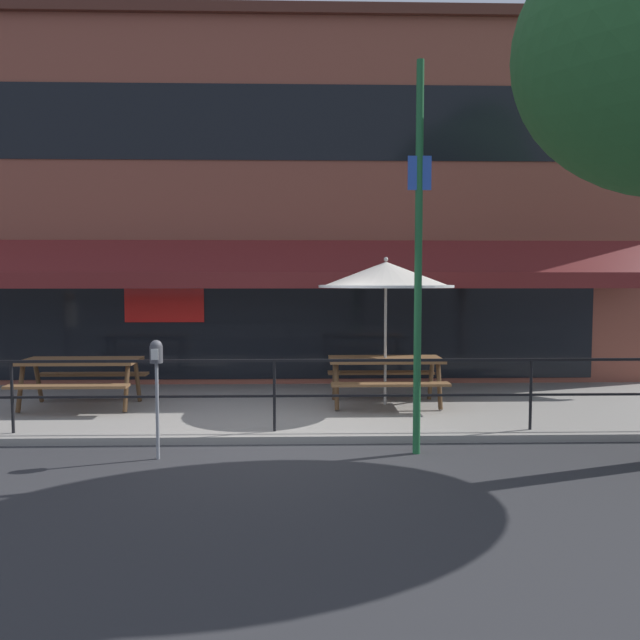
{
  "coord_description": "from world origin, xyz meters",
  "views": [
    {
      "loc": [
        0.38,
        -7.92,
        2.16
      ],
      "look_at": [
        0.64,
        1.6,
        1.5
      ],
      "focal_mm": 35.0,
      "sensor_mm": 36.0,
      "label": 1
    }
  ],
  "objects_px": {
    "parking_meter_near": "(156,363)",
    "street_sign_pole": "(418,256)",
    "picnic_table_left": "(81,369)",
    "patio_umbrella_centre": "(386,276)",
    "picnic_table_centre": "(385,368)"
  },
  "relations": [
    {
      "from": "picnic_table_centre",
      "to": "patio_umbrella_centre",
      "type": "relative_size",
      "value": 0.76
    },
    {
      "from": "picnic_table_centre",
      "to": "picnic_table_left",
      "type": "bearing_deg",
      "value": -179.49
    },
    {
      "from": "patio_umbrella_centre",
      "to": "parking_meter_near",
      "type": "xyz_separation_m",
      "value": [
        -3.04,
        -2.58,
        -1.03
      ]
    },
    {
      "from": "parking_meter_near",
      "to": "picnic_table_centre",
      "type": "bearing_deg",
      "value": 39.88
    },
    {
      "from": "picnic_table_left",
      "to": "parking_meter_near",
      "type": "bearing_deg",
      "value": -54.6
    },
    {
      "from": "parking_meter_near",
      "to": "street_sign_pole",
      "type": "height_order",
      "value": "street_sign_pole"
    },
    {
      "from": "picnic_table_left",
      "to": "patio_umbrella_centre",
      "type": "xyz_separation_m",
      "value": [
        4.82,
        0.08,
        1.47
      ]
    },
    {
      "from": "street_sign_pole",
      "to": "patio_umbrella_centre",
      "type": "bearing_deg",
      "value": 91.57
    },
    {
      "from": "picnic_table_left",
      "to": "parking_meter_near",
      "type": "xyz_separation_m",
      "value": [
        1.78,
        -2.5,
        0.44
      ]
    },
    {
      "from": "patio_umbrella_centre",
      "to": "parking_meter_near",
      "type": "height_order",
      "value": "patio_umbrella_centre"
    },
    {
      "from": "picnic_table_centre",
      "to": "parking_meter_near",
      "type": "xyz_separation_m",
      "value": [
        -3.04,
        -2.54,
        0.44
      ]
    },
    {
      "from": "patio_umbrella_centre",
      "to": "parking_meter_near",
      "type": "relative_size",
      "value": 1.67
    },
    {
      "from": "picnic_table_left",
      "to": "parking_meter_near",
      "type": "distance_m",
      "value": 3.1
    },
    {
      "from": "picnic_table_left",
      "to": "street_sign_pole",
      "type": "relative_size",
      "value": 0.38
    },
    {
      "from": "street_sign_pole",
      "to": "parking_meter_near",
      "type": "bearing_deg",
      "value": -177.21
    }
  ]
}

